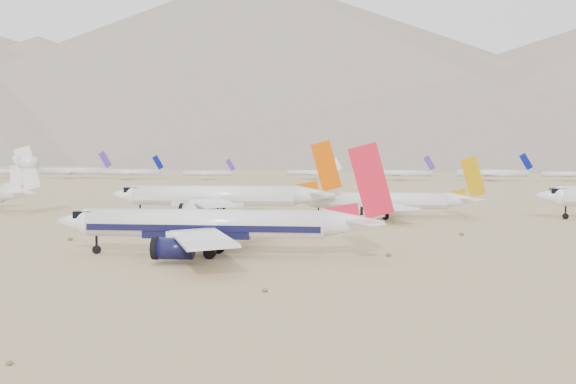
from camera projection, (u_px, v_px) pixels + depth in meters
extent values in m
plane|color=#9B825A|center=(223.00, 255.00, 107.40)|extent=(7000.00, 7000.00, 0.00)
cylinder|color=white|center=(205.00, 223.00, 106.31)|extent=(35.47, 4.19, 4.19)
cube|color=#0E0E34|center=(205.00, 227.00, 106.34)|extent=(34.76, 4.26, 0.94)
sphere|color=white|center=(90.00, 222.00, 108.57)|extent=(4.19, 4.19, 4.19)
cube|color=black|center=(85.00, 214.00, 108.59)|extent=(2.94, 2.73, 1.05)
cone|color=white|center=(354.00, 223.00, 103.51)|extent=(8.87, 4.19, 4.19)
cube|color=white|center=(202.00, 238.00, 93.68)|extent=(13.70, 21.59, 0.66)
cube|color=white|center=(365.00, 222.00, 99.23)|extent=(5.63, 7.36, 0.25)
cylinder|color=#0E0E34|center=(175.00, 248.00, 98.06)|extent=(4.93, 3.02, 3.02)
cube|color=white|center=(239.00, 221.00, 118.33)|extent=(13.70, 21.59, 0.66)
cube|color=white|center=(366.00, 217.00, 107.30)|extent=(5.63, 7.36, 0.25)
cylinder|color=#0E0E34|center=(206.00, 234.00, 115.34)|extent=(4.93, 3.02, 3.02)
cube|color=red|center=(371.00, 181.00, 102.88)|extent=(6.72, 0.34, 11.08)
cylinder|color=black|center=(97.00, 250.00, 108.65)|extent=(1.26, 0.52, 1.26)
cylinder|color=black|center=(210.00, 253.00, 103.42)|extent=(1.76, 1.05, 1.76)
cylinder|color=black|center=(219.00, 248.00, 109.24)|extent=(1.76, 1.05, 1.76)
sphere|color=white|center=(561.00, 196.00, 166.16)|extent=(4.66, 4.66, 4.66)
cube|color=black|center=(558.00, 191.00, 166.18)|extent=(3.26, 3.03, 1.16)
cylinder|color=black|center=(565.00, 216.00, 166.25)|extent=(1.40, 0.58, 1.40)
cylinder|color=white|center=(380.00, 200.00, 167.68)|extent=(30.65, 3.73, 3.73)
cube|color=silver|center=(380.00, 202.00, 167.70)|extent=(30.04, 3.78, 0.84)
sphere|color=white|center=(314.00, 200.00, 169.62)|extent=(3.73, 3.73, 3.73)
cube|color=black|center=(312.00, 195.00, 169.64)|extent=(2.61, 2.42, 0.93)
cone|color=white|center=(463.00, 200.00, 165.26)|extent=(7.66, 3.73, 3.73)
cube|color=white|center=(391.00, 207.00, 156.71)|extent=(11.84, 18.66, 0.58)
cube|color=white|center=(472.00, 199.00, 161.54)|extent=(4.87, 6.36, 0.22)
cylinder|color=silver|center=(372.00, 213.00, 160.50)|extent=(4.26, 2.68, 2.68)
cube|color=white|center=(390.00, 200.00, 178.11)|extent=(11.84, 18.66, 0.58)
cube|color=white|center=(468.00, 197.00, 168.55)|extent=(4.87, 6.36, 0.22)
cylinder|color=silver|center=(373.00, 208.00, 175.53)|extent=(4.26, 2.68, 2.68)
cube|color=#B48507|center=(473.00, 177.00, 164.71)|extent=(5.81, 0.30, 9.57)
cylinder|color=black|center=(318.00, 216.00, 169.70)|extent=(1.12, 0.47, 1.12)
cylinder|color=black|center=(386.00, 216.00, 165.12)|extent=(1.56, 0.93, 1.56)
cylinder|color=black|center=(385.00, 215.00, 170.28)|extent=(1.56, 0.93, 1.56)
cylinder|color=white|center=(214.00, 196.00, 168.20)|extent=(38.15, 4.66, 4.66)
cube|color=silver|center=(214.00, 198.00, 168.23)|extent=(37.38, 4.73, 1.05)
sphere|color=white|center=(135.00, 195.00, 170.63)|extent=(4.66, 4.66, 4.66)
cube|color=black|center=(132.00, 190.00, 170.65)|extent=(3.26, 3.03, 1.17)
cone|color=white|center=(315.00, 195.00, 165.19)|extent=(9.54, 4.66, 4.66)
cube|color=white|center=(213.00, 203.00, 154.54)|extent=(14.73, 23.22, 0.72)
cube|color=white|center=(321.00, 193.00, 160.56)|extent=(6.06, 7.92, 0.28)
cylinder|color=silver|center=(195.00, 211.00, 159.26)|extent=(5.30, 3.36, 3.36)
cube|color=white|center=(238.00, 196.00, 181.20)|extent=(14.73, 23.22, 0.72)
cube|color=white|center=(324.00, 191.00, 169.29)|extent=(6.06, 7.92, 0.28)
cylinder|color=silver|center=(214.00, 205.00, 177.99)|extent=(5.30, 3.36, 3.36)
cube|color=#CE4C00|center=(326.00, 166.00, 164.51)|extent=(7.23, 0.37, 11.91)
cylinder|color=black|center=(140.00, 215.00, 170.72)|extent=(1.40, 0.58, 1.40)
cylinder|color=black|center=(218.00, 216.00, 165.00)|extent=(1.96, 1.17, 1.96)
cylinder|color=black|center=(224.00, 213.00, 171.46)|extent=(1.96, 1.17, 1.96)
cone|color=white|center=(18.00, 193.00, 179.90)|extent=(9.07, 4.34, 4.34)
cube|color=white|center=(16.00, 192.00, 175.51)|extent=(5.76, 7.53, 0.26)
cube|color=white|center=(33.00, 190.00, 183.79)|extent=(5.76, 7.53, 0.26)
cube|color=white|center=(27.00, 168.00, 179.25)|extent=(6.88, 0.35, 11.33)
cylinder|color=white|center=(28.00, 162.00, 179.15)|extent=(4.54, 2.82, 2.82)
cube|color=white|center=(18.00, 162.00, 444.74)|extent=(7.30, 0.36, 9.20)
cube|color=silver|center=(0.00, 172.00, 456.68)|extent=(9.66, 16.88, 0.36)
cylinder|color=silver|center=(74.00, 171.00, 450.85)|extent=(43.36, 4.28, 4.28)
cube|color=#442A8A|center=(105.00, 159.00, 447.88)|extent=(8.63, 0.43, 10.87)
cube|color=silver|center=(66.00, 172.00, 439.77)|extent=(11.42, 19.96, 0.43)
cube|color=silver|center=(81.00, 172.00, 462.00)|extent=(11.42, 19.96, 0.43)
cylinder|color=silver|center=(131.00, 172.00, 433.91)|extent=(35.86, 3.54, 3.54)
cube|color=#030D6E|center=(158.00, 162.00, 431.45)|extent=(7.14, 0.35, 8.99)
cube|color=silver|center=(126.00, 174.00, 424.74)|extent=(9.45, 16.51, 0.35)
cube|color=silver|center=(136.00, 173.00, 443.13)|extent=(9.45, 16.51, 0.35)
cylinder|color=silver|center=(207.00, 173.00, 424.05)|extent=(29.50, 2.92, 2.92)
cube|color=#442A8A|center=(230.00, 165.00, 422.03)|extent=(5.87, 0.29, 7.40)
cube|color=silver|center=(204.00, 174.00, 416.51)|extent=(7.77, 13.58, 0.29)
cube|color=silver|center=(210.00, 174.00, 431.63)|extent=(7.77, 13.58, 0.29)
cylinder|color=silver|center=(313.00, 173.00, 430.83)|extent=(31.17, 3.08, 3.08)
cube|color=white|center=(337.00, 164.00, 428.69)|extent=(6.21, 0.31, 7.82)
cube|color=silver|center=(311.00, 174.00, 422.86)|extent=(8.21, 14.35, 0.31)
cube|color=silver|center=(314.00, 173.00, 438.84)|extent=(8.21, 14.35, 0.31)
cylinder|color=silver|center=(400.00, 173.00, 414.03)|extent=(35.36, 3.49, 3.49)
cube|color=#442A8A|center=(429.00, 163.00, 411.61)|extent=(7.04, 0.35, 8.87)
cube|color=silver|center=(400.00, 175.00, 404.99)|extent=(9.32, 16.28, 0.35)
cube|color=silver|center=(399.00, 174.00, 423.13)|extent=(9.32, 16.28, 0.35)
cylinder|color=silver|center=(492.00, 173.00, 407.12)|extent=(39.30, 3.88, 3.88)
cube|color=#030D6E|center=(526.00, 162.00, 404.43)|extent=(7.83, 0.39, 9.86)
cube|color=silver|center=(495.00, 175.00, 397.08)|extent=(10.35, 18.09, 0.39)
cube|color=silver|center=(489.00, 174.00, 417.23)|extent=(10.35, 18.09, 0.39)
cylinder|color=silver|center=(570.00, 174.00, 400.63)|extent=(30.95, 3.06, 3.06)
cube|color=silver|center=(574.00, 175.00, 392.72)|extent=(8.15, 14.25, 0.31)
cube|color=silver|center=(567.00, 175.00, 408.59)|extent=(8.15, 14.25, 0.31)
cone|color=slate|center=(39.00, 99.00, 1746.38)|extent=(1800.00, 1800.00, 300.00)
cone|color=slate|center=(251.00, 66.00, 1807.18)|extent=(2444.00, 2444.00, 470.00)
cone|color=slate|center=(464.00, 105.00, 1541.67)|extent=(1824.00, 1824.00, 240.00)
cone|color=slate|center=(459.00, 121.00, 1174.25)|extent=(1260.00, 1260.00, 140.00)
ellipsoid|color=brown|center=(70.00, 239.00, 125.51)|extent=(0.98, 0.98, 0.54)
ellipsoid|color=brown|center=(9.00, 363.00, 51.31)|extent=(0.56, 0.56, 0.31)
ellipsoid|color=brown|center=(265.00, 290.00, 78.59)|extent=(0.70, 0.70, 0.39)
ellipsoid|color=brown|center=(388.00, 255.00, 105.87)|extent=(0.84, 0.84, 0.46)
ellipsoid|color=brown|center=(462.00, 234.00, 133.15)|extent=(0.98, 0.98, 0.54)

